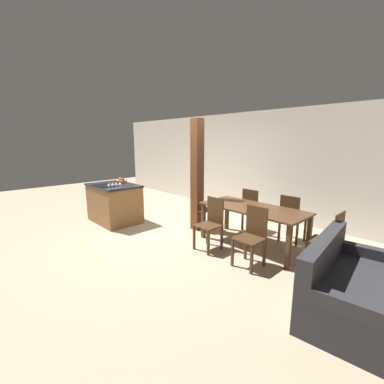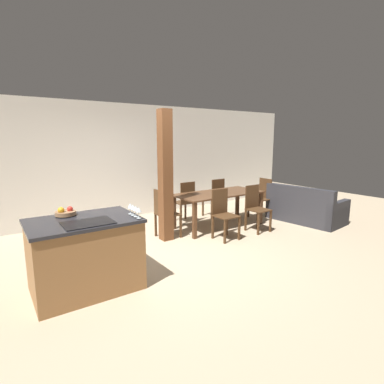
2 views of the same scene
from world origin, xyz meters
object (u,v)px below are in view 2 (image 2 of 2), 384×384
at_px(couch, 305,209).
at_px(timber_post, 165,176).
at_px(dining_chair_far_left, 185,201).
at_px(dining_chair_far_right, 215,197).
at_px(kitchen_island, 85,254).
at_px(wine_glass_middle, 136,208).
at_px(dining_table, 219,197).
at_px(dining_chair_foot_end, 262,197).
at_px(wine_glass_end, 130,206).
at_px(fruit_bowl, 65,212).
at_px(dining_chair_head_end, 164,213).
at_px(dining_chair_near_right, 256,207).
at_px(wine_glass_far, 133,207).
at_px(wine_glass_near, 139,210).
at_px(dining_chair_near_left, 224,213).

relative_size(couch, timber_post, 0.70).
xyz_separation_m(dining_chair_far_left, dining_chair_far_right, (0.87, 0.00, 0.00)).
bearing_deg(kitchen_island, timber_post, 31.14).
relative_size(kitchen_island, wine_glass_middle, 9.07).
distance_m(dining_table, dining_chair_foot_end, 1.36).
bearing_deg(wine_glass_end, timber_post, 44.68).
relative_size(wine_glass_middle, dining_chair_far_right, 0.15).
relative_size(fruit_bowl, wine_glass_middle, 1.79).
distance_m(fruit_bowl, dining_chair_far_left, 3.28).
distance_m(fruit_bowl, dining_chair_head_end, 2.19).
height_order(dining_chair_near_right, timber_post, timber_post).
xyz_separation_m(wine_glass_middle, dining_chair_head_end, (1.24, 1.47, -0.54)).
xyz_separation_m(wine_glass_far, dining_chair_far_right, (3.02, 2.05, -0.54)).
bearing_deg(wine_glass_end, kitchen_island, 168.12).
relative_size(dining_table, timber_post, 0.81).
bearing_deg(wine_glass_near, dining_table, 31.11).
height_order(wine_glass_end, dining_chair_head_end, wine_glass_end).
bearing_deg(dining_chair_far_left, dining_chair_near_right, 123.25).
height_order(dining_table, dining_chair_foot_end, dining_chair_foot_end).
bearing_deg(dining_chair_foot_end, fruit_bowl, -79.22).
bearing_deg(timber_post, dining_chair_far_right, 23.05).
bearing_deg(dining_chair_near_left, dining_chair_near_right, 0.00).
height_order(kitchen_island, couch, kitchen_island).
bearing_deg(wine_glass_middle, dining_chair_near_left, 20.57).
bearing_deg(dining_chair_near_left, dining_chair_head_end, 143.75).
bearing_deg(wine_glass_end, couch, 5.95).
bearing_deg(dining_chair_foot_end, wine_glass_far, -70.57).
height_order(wine_glass_middle, dining_chair_far_left, wine_glass_middle).
relative_size(dining_chair_far_left, couch, 0.56).
xyz_separation_m(wine_glass_far, dining_chair_near_left, (2.15, 0.72, -0.54)).
bearing_deg(couch, dining_chair_near_left, 79.49).
bearing_deg(couch, dining_chair_near_right, 77.03).
height_order(dining_chair_head_end, timber_post, timber_post).
height_order(dining_table, dining_chair_far_right, dining_chair_far_right).
height_order(wine_glass_middle, wine_glass_end, same).
xyz_separation_m(wine_glass_far, dining_chair_foot_end, (3.93, 1.39, -0.54)).
relative_size(wine_glass_end, dining_chair_near_left, 0.15).
relative_size(wine_glass_far, dining_chair_far_right, 0.15).
distance_m(wine_glass_near, dining_chair_far_left, 3.14).
relative_size(dining_chair_far_right, couch, 0.56).
distance_m(fruit_bowl, dining_chair_foot_end, 4.75).
bearing_deg(dining_chair_far_right, dining_chair_near_left, 56.75).
relative_size(dining_chair_near_right, dining_chair_far_left, 1.00).
relative_size(wine_glass_middle, dining_chair_far_left, 0.15).
height_order(wine_glass_far, wine_glass_end, same).
relative_size(fruit_bowl, couch, 0.15).
bearing_deg(dining_chair_near_left, fruit_bowl, -175.66).
xyz_separation_m(wine_glass_middle, dining_chair_near_left, (2.15, 0.81, -0.54)).
distance_m(dining_chair_near_left, timber_post, 1.30).
bearing_deg(dining_chair_far_right, fruit_bowl, 22.58).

